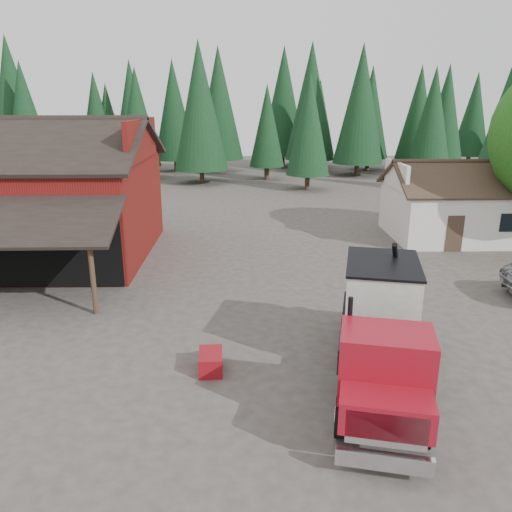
{
  "coord_description": "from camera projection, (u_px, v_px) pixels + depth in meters",
  "views": [
    {
      "loc": [
        0.12,
        -15.77,
        7.84
      ],
      "look_at": [
        0.61,
        3.64,
        1.8
      ],
      "focal_mm": 35.0,
      "sensor_mm": 36.0,
      "label": 1
    }
  ],
  "objects": [
    {
      "name": "near_pine_c",
      "position": [
        511.0,
        113.0,
        40.68
      ],
      "size": [
        4.84,
        4.84,
        12.4
      ],
      "color": "#382619",
      "rests_on": "ground"
    },
    {
      "name": "ground",
      "position": [
        241.0,
        336.0,
        17.38
      ],
      "size": [
        120.0,
        120.0,
        0.0
      ],
      "primitive_type": "plane",
      "color": "#423A34",
      "rests_on": "ground"
    },
    {
      "name": "conifer_backdrop",
      "position": [
        242.0,
        172.0,
        57.47
      ],
      "size": [
        76.0,
        16.0,
        16.0
      ],
      "primitive_type": null,
      "color": "black",
      "rests_on": "ground"
    },
    {
      "name": "equip_box",
      "position": [
        211.0,
        362.0,
        15.09
      ],
      "size": [
        0.76,
        1.14,
        0.6
      ],
      "primitive_type": "cube",
      "rotation": [
        0.0,
        0.0,
        0.05
      ],
      "color": "maroon",
      "rests_on": "ground"
    },
    {
      "name": "farmhouse",
      "position": [
        460.0,
        210.0,
        29.6
      ],
      "size": [
        8.6,
        6.42,
        4.65
      ],
      "color": "silver",
      "rests_on": "ground"
    },
    {
      "name": "near_pine_b",
      "position": [
        309.0,
        124.0,
        44.41
      ],
      "size": [
        3.96,
        3.96,
        10.4
      ],
      "color": "#382619",
      "rests_on": "ground"
    },
    {
      "name": "near_pine_d",
      "position": [
        200.0,
        106.0,
        47.54
      ],
      "size": [
        5.28,
        5.28,
        13.4
      ],
      "color": "#382619",
      "rests_on": "ground"
    },
    {
      "name": "feed_truck",
      "position": [
        382.0,
        326.0,
        14.12
      ],
      "size": [
        3.99,
        8.52,
        3.72
      ],
      "rotation": [
        0.0,
        0.0,
        -0.23
      ],
      "color": "black",
      "rests_on": "ground"
    },
    {
      "name": "red_barn",
      "position": [
        29.0,
        205.0,
        25.77
      ],
      "size": [
        12.8,
        13.63,
        7.18
      ],
      "color": "maroon",
      "rests_on": "ground"
    }
  ]
}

